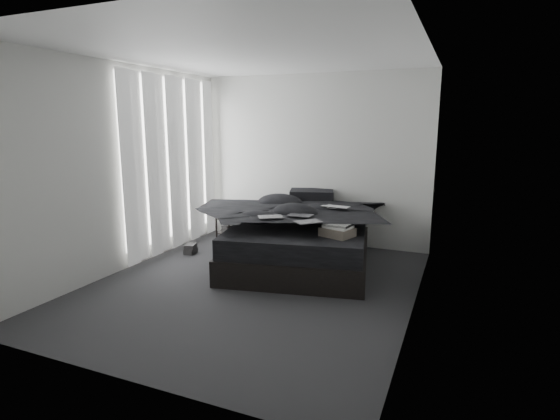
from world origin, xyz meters
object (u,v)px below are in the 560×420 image
at_px(bed, 301,251).
at_px(side_stand, 228,224).
at_px(box_lower, 337,270).
at_px(laptop, 334,202).

height_order(bed, side_stand, side_stand).
bearing_deg(box_lower, bed, 140.65).
bearing_deg(box_lower, side_stand, 155.05).
height_order(bed, laptop, laptop).
distance_m(laptop, box_lower, 1.01).
xyz_separation_m(side_stand, box_lower, (2.00, -0.93, -0.18)).
height_order(side_stand, box_lower, side_stand).
distance_m(laptop, side_stand, 1.85).
relative_size(laptop, side_stand, 0.58).
xyz_separation_m(bed, laptop, (0.41, 0.14, 0.69)).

